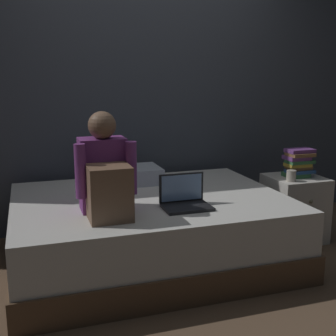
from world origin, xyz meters
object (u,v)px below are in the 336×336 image
object	(u,v)px
bed	(150,229)
nightstand	(294,208)
mug	(291,176)
person_sitting	(105,176)
laptop	(185,199)
pillow	(126,175)
book_stack	(299,163)

from	to	relation	value
bed	nightstand	size ratio (longest dim) A/B	3.65
nightstand	mug	world-z (taller)	mug
person_sitting	laptop	bearing A→B (deg)	-3.40
bed	mug	size ratio (longest dim) A/B	22.22
bed	mug	bearing A→B (deg)	-2.74
nightstand	pillow	xyz separation A→B (m)	(-1.38, 0.39, 0.30)
person_sitting	mug	world-z (taller)	person_sitting
pillow	book_stack	xyz separation A→B (m)	(1.39, -0.39, 0.10)
bed	laptop	size ratio (longest dim) A/B	6.25
bed	person_sitting	world-z (taller)	person_sitting
nightstand	mug	distance (m)	0.36
bed	nightstand	bearing A→B (deg)	2.81
nightstand	book_stack	xyz separation A→B (m)	(0.01, -0.00, 0.40)
bed	laptop	distance (m)	0.48
mug	nightstand	bearing A→B (deg)	42.69
person_sitting	pillow	size ratio (longest dim) A/B	1.17
laptop	book_stack	xyz separation A→B (m)	(1.16, 0.39, 0.11)
pillow	nightstand	bearing A→B (deg)	-15.68
book_stack	mug	bearing A→B (deg)	-140.72
nightstand	person_sitting	xyz separation A→B (m)	(-1.68, -0.36, 0.48)
person_sitting	mug	bearing A→B (deg)	8.82
bed	book_stack	xyz separation A→B (m)	(1.31, 0.06, 0.42)
book_stack	nightstand	bearing A→B (deg)	173.94
nightstand	person_sitting	size ratio (longest dim) A/B	0.84
nightstand	bed	bearing A→B (deg)	-177.19
person_sitting	laptop	size ratio (longest dim) A/B	2.05
nightstand	book_stack	size ratio (longest dim) A/B	2.30
pillow	mug	xyz separation A→B (m)	(1.25, -0.51, 0.02)
bed	book_stack	distance (m)	1.38
bed	book_stack	size ratio (longest dim) A/B	8.40
person_sitting	pillow	distance (m)	0.83
mug	pillow	bearing A→B (deg)	157.90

